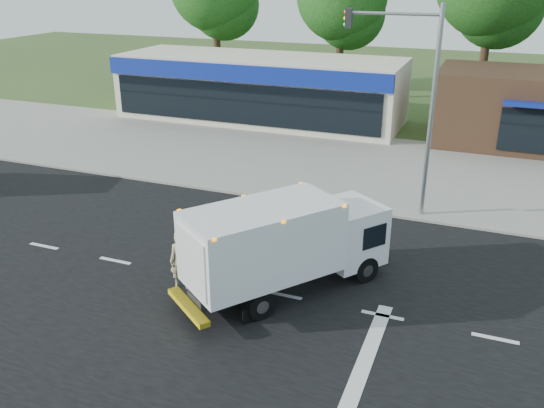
{
  "coord_description": "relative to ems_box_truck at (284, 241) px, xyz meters",
  "views": [
    {
      "loc": [
        5.14,
        -14.01,
        9.09
      ],
      "look_at": [
        -1.44,
        2.76,
        1.7
      ],
      "focal_mm": 38.0,
      "sensor_mm": 36.0,
      "label": 1
    }
  ],
  "objects": [
    {
      "name": "lane_markings",
      "position": [
        1.42,
        -1.59,
        -1.67
      ],
      "size": [
        55.2,
        7.0,
        0.01
      ],
      "color": "silver",
      "rests_on": "road_asphalt"
    },
    {
      "name": "traffic_signal_pole",
      "position": [
        2.43,
        7.36,
        3.24
      ],
      "size": [
        3.51,
        0.25,
        8.0
      ],
      "color": "gray",
      "rests_on": "ground"
    },
    {
      "name": "retail_strip_mall",
      "position": [
        -8.93,
        19.68,
        0.33
      ],
      "size": [
        18.0,
        6.2,
        4.0
      ],
      "color": "beige",
      "rests_on": "ground"
    },
    {
      "name": "road_asphalt",
      "position": [
        0.07,
        -0.24,
        -1.68
      ],
      "size": [
        60.0,
        14.0,
        0.02
      ],
      "primitive_type": "cube",
      "color": "black",
      "rests_on": "ground"
    },
    {
      "name": "parking_apron",
      "position": [
        0.07,
        13.76,
        -1.68
      ],
      "size": [
        60.0,
        9.0,
        0.02
      ],
      "primitive_type": "cube",
      "color": "gray",
      "rests_on": "ground"
    },
    {
      "name": "sidewalk",
      "position": [
        0.07,
        7.96,
        -1.63
      ],
      "size": [
        60.0,
        2.4,
        0.12
      ],
      "primitive_type": "cube",
      "color": "gray",
      "rests_on": "ground"
    },
    {
      "name": "brown_storefront",
      "position": [
        7.07,
        19.74,
        0.31
      ],
      "size": [
        10.0,
        6.7,
        4.0
      ],
      "color": "#382316",
      "rests_on": "ground"
    },
    {
      "name": "emergency_worker",
      "position": [
        -2.97,
        -0.93,
        -0.74
      ],
      "size": [
        0.78,
        0.66,
        1.94
      ],
      "rotation": [
        0.0,
        0.0,
        0.4
      ],
      "color": "tan",
      "rests_on": "ground"
    },
    {
      "name": "ems_box_truck",
      "position": [
        0.0,
        0.0,
        0.0
      ],
      "size": [
        5.57,
        6.5,
        2.92
      ],
      "rotation": [
        0.0,
        0.0,
        0.93
      ],
      "color": "black",
      "rests_on": "ground"
    },
    {
      "name": "ground",
      "position": [
        0.07,
        -0.24,
        -1.69
      ],
      "size": [
        120.0,
        120.0,
        0.0
      ],
      "primitive_type": "plane",
      "color": "#385123",
      "rests_on": "ground"
    }
  ]
}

